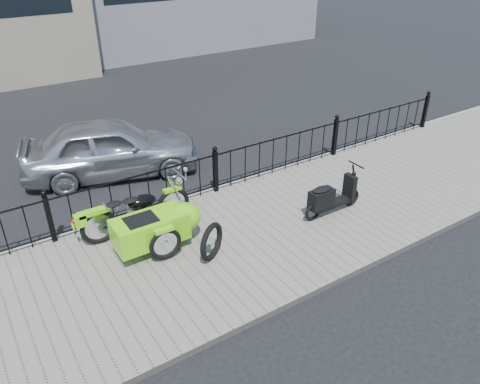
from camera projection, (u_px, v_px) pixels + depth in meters
ground at (248, 222)px, 9.51m from camera, size 120.00×120.00×0.00m
sidewalk at (263, 231)px, 9.12m from camera, size 30.00×3.80×0.12m
curb at (213, 190)px, 10.53m from camera, size 30.00×0.10×0.12m
iron_fence at (215, 172)px, 10.17m from camera, size 14.11×0.11×1.08m
motorcycle_sidecar at (156, 222)px, 8.43m from camera, size 2.28×1.48×0.98m
scooter at (330, 198)px, 9.38m from camera, size 1.44×0.42×0.98m
spare_tire at (211, 242)px, 8.12m from camera, size 0.65×0.45×0.70m
sedan_car at (111, 148)px, 11.04m from camera, size 4.34×2.67×1.38m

